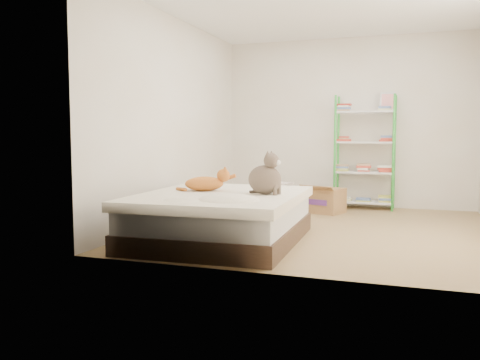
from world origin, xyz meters
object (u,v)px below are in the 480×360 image
at_px(orange_cat, 204,182).
at_px(bed, 221,217).
at_px(cardboard_box, 324,200).
at_px(shelf_unit, 365,156).
at_px(grey_cat, 265,173).
at_px(white_bin, 280,195).

bearing_deg(orange_cat, bed, -55.12).
relative_size(bed, orange_cat, 4.17).
bearing_deg(cardboard_box, bed, -87.33).
bearing_deg(bed, shelf_unit, 66.10).
bearing_deg(grey_cat, shelf_unit, -5.61).
bearing_deg(bed, orange_cat, 149.97).
height_order(grey_cat, cardboard_box, grey_cat).
xyz_separation_m(bed, cardboard_box, (0.67, 2.32, -0.07)).
xyz_separation_m(bed, grey_cat, (0.45, 0.07, 0.47)).
bearing_deg(orange_cat, white_bin, 58.82).
relative_size(bed, cardboard_box, 3.30).
relative_size(orange_cat, cardboard_box, 0.79).
xyz_separation_m(orange_cat, white_bin, (0.17, 2.56, -0.41)).
height_order(shelf_unit, white_bin, shelf_unit).
height_order(orange_cat, cardboard_box, orange_cat).
bearing_deg(cardboard_box, orange_cat, -94.00).
bearing_deg(orange_cat, shelf_unit, 35.89).
relative_size(orange_cat, shelf_unit, 0.28).
height_order(grey_cat, white_bin, grey_cat).
bearing_deg(white_bin, grey_cat, -78.69).
xyz_separation_m(cardboard_box, white_bin, (-0.74, 0.37, 0.01)).
height_order(bed, orange_cat, orange_cat).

